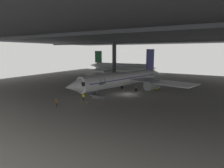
% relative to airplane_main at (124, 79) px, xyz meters
% --- Properties ---
extents(ground_plane, '(110.00, 110.00, 0.00)m').
position_rel_airplane_main_xyz_m(ground_plane, '(2.73, -3.14, -3.43)').
color(ground_plane, gray).
extents(hangar_structure, '(121.00, 99.00, 15.80)m').
position_rel_airplane_main_xyz_m(hangar_structure, '(2.67, 10.63, 11.75)').
color(hangar_structure, '#4C4F54').
rests_on(hangar_structure, ground_plane).
extents(airplane_main, '(35.15, 35.75, 11.33)m').
position_rel_airplane_main_xyz_m(airplane_main, '(0.00, 0.00, 0.00)').
color(airplane_main, white).
rests_on(airplane_main, ground_plane).
extents(boarding_stairs, '(4.38, 2.36, 4.63)m').
position_rel_airplane_main_xyz_m(boarding_stairs, '(-1.82, -9.87, -2.70)').
color(boarding_stairs, slate).
rests_on(boarding_stairs, ground_plane).
extents(crew_worker_near_nose, '(0.43, 0.40, 1.73)m').
position_rel_airplane_main_xyz_m(crew_worker_near_nose, '(-4.67, -19.85, -2.43)').
color(crew_worker_near_nose, '#232838').
rests_on(crew_worker_near_nose, ground_plane).
extents(crew_worker_by_stairs, '(0.53, 0.31, 1.59)m').
position_rel_airplane_main_xyz_m(crew_worker_by_stairs, '(-3.18, -13.38, -2.52)').
color(crew_worker_by_stairs, '#232838').
rests_on(crew_worker_by_stairs, ground_plane).
extents(airplane_distant, '(34.42, 33.23, 10.87)m').
position_rel_airplane_main_xyz_m(airplane_distant, '(-19.82, 34.97, -0.09)').
color(airplane_distant, white).
rests_on(airplane_distant, ground_plane).
extents(traffic_cone_orange, '(0.36, 0.36, 0.60)m').
position_rel_airplane_main_xyz_m(traffic_cone_orange, '(-0.66, -15.34, -3.13)').
color(traffic_cone_orange, black).
rests_on(traffic_cone_orange, ground_plane).
extents(baggage_tug, '(1.80, 2.45, 0.90)m').
position_rel_airplane_main_xyz_m(baggage_tug, '(6.88, 5.79, -2.90)').
color(baggage_tug, yellow).
rests_on(baggage_tug, ground_plane).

